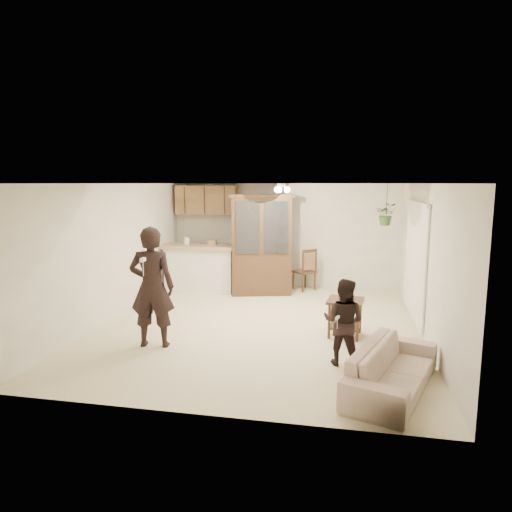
% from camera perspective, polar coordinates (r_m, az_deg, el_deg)
% --- Properties ---
extents(floor, '(6.50, 6.50, 0.00)m').
position_cam_1_polar(floor, '(8.22, 0.46, -8.65)').
color(floor, beige).
rests_on(floor, ground).
extents(ceiling, '(5.50, 6.50, 0.02)m').
position_cam_1_polar(ceiling, '(7.83, 0.48, 9.06)').
color(ceiling, silver).
rests_on(ceiling, wall_back).
extents(wall_back, '(5.50, 0.02, 2.50)m').
position_cam_1_polar(wall_back, '(11.11, 3.56, 2.59)').
color(wall_back, beige).
rests_on(wall_back, ground).
extents(wall_front, '(5.50, 0.02, 2.50)m').
position_cam_1_polar(wall_front, '(4.84, -6.68, -5.99)').
color(wall_front, beige).
rests_on(wall_front, ground).
extents(wall_left, '(0.02, 6.50, 2.50)m').
position_cam_1_polar(wall_left, '(8.85, -17.31, 0.53)').
color(wall_left, beige).
rests_on(wall_left, ground).
extents(wall_right, '(0.02, 6.50, 2.50)m').
position_cam_1_polar(wall_right, '(7.91, 20.46, -0.62)').
color(wall_right, beige).
rests_on(wall_right, ground).
extents(breakfast_bar, '(1.60, 0.55, 1.00)m').
position_cam_1_polar(breakfast_bar, '(10.76, -6.94, -1.72)').
color(breakfast_bar, white).
rests_on(breakfast_bar, floor).
extents(bar_top, '(1.75, 0.70, 0.08)m').
position_cam_1_polar(bar_top, '(10.67, -6.99, 1.19)').
color(bar_top, tan).
rests_on(bar_top, breakfast_bar).
extents(upper_cabinets, '(1.50, 0.34, 0.70)m').
position_cam_1_polar(upper_cabinets, '(11.28, -6.20, 6.98)').
color(upper_cabinets, olive).
rests_on(upper_cabinets, wall_back).
extents(vertical_blinds, '(0.06, 2.30, 2.10)m').
position_cam_1_polar(vertical_blinds, '(8.80, 19.22, -0.60)').
color(vertical_blinds, white).
rests_on(vertical_blinds, wall_right).
extents(ceiling_fixture, '(0.36, 0.36, 0.20)m').
position_cam_1_polar(ceiling_fixture, '(8.98, 3.17, 8.41)').
color(ceiling_fixture, beige).
rests_on(ceiling_fixture, ceiling).
extents(hanging_plant, '(0.43, 0.37, 0.48)m').
position_cam_1_polar(hanging_plant, '(10.15, 15.97, 5.04)').
color(hanging_plant, '#2E5421').
rests_on(hanging_plant, ceiling).
extents(plant_cord, '(0.01, 0.01, 0.65)m').
position_cam_1_polar(plant_cord, '(10.14, 16.05, 6.88)').
color(plant_cord, black).
rests_on(plant_cord, ceiling).
extents(sofa, '(1.31, 2.01, 0.73)m').
position_cam_1_polar(sofa, '(5.92, 16.74, -12.50)').
color(sofa, beige).
rests_on(sofa, floor).
extents(adult, '(0.72, 0.53, 1.80)m').
position_cam_1_polar(adult, '(7.16, -12.87, -4.08)').
color(adult, black).
rests_on(adult, floor).
extents(child, '(0.77, 0.68, 1.35)m').
position_cam_1_polar(child, '(6.45, 10.90, -7.55)').
color(child, black).
rests_on(child, floor).
extents(china_hutch, '(1.53, 0.89, 2.26)m').
position_cam_1_polar(china_hutch, '(10.28, 0.64, 1.34)').
color(china_hutch, '#331F12').
rests_on(china_hutch, floor).
extents(side_table, '(0.63, 0.63, 0.69)m').
position_cam_1_polar(side_table, '(7.72, 11.07, -7.50)').
color(side_table, '#331F12').
rests_on(side_table, floor).
extents(chair_bar, '(0.58, 0.58, 1.09)m').
position_cam_1_polar(chair_bar, '(10.84, -5.89, -2.66)').
color(chair_bar, '#331F12').
rests_on(chair_bar, floor).
extents(chair_hutch_left, '(0.69, 0.69, 1.10)m').
position_cam_1_polar(chair_hutch_left, '(10.55, -1.76, -2.91)').
color(chair_hutch_left, '#331F12').
rests_on(chair_hutch_left, floor).
extents(chair_hutch_right, '(0.62, 0.62, 0.99)m').
position_cam_1_polar(chair_hutch_right, '(10.86, 6.03, -2.78)').
color(chair_hutch_right, '#331F12').
rests_on(chair_hutch_right, floor).
extents(controller_adult, '(0.08, 0.17, 0.05)m').
position_cam_1_polar(controller_adult, '(6.65, -13.96, -0.46)').
color(controller_adult, white).
rests_on(controller_adult, adult).
extents(controller_child, '(0.06, 0.11, 0.03)m').
position_cam_1_polar(controller_child, '(6.17, 10.15, -7.59)').
color(controller_child, white).
rests_on(controller_child, child).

